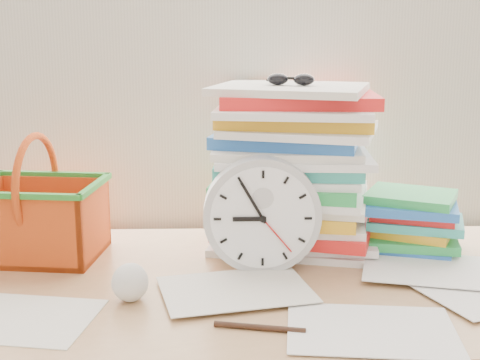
{
  "coord_description": "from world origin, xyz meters",
  "views": [
    {
      "loc": [
        -0.07,
        0.31,
        1.26
      ],
      "look_at": [
        -0.03,
        1.6,
        0.96
      ],
      "focal_mm": 50.0,
      "sensor_mm": 36.0,
      "label": 1
    }
  ],
  "objects_px": {
    "desk": "(254,312)",
    "clock": "(262,215)",
    "basket": "(38,197)",
    "book_stack": "(408,222)",
    "paper_stack": "(292,168)"
  },
  "relations": [
    {
      "from": "basket",
      "to": "clock",
      "type": "bearing_deg",
      "value": -4.79
    },
    {
      "from": "desk",
      "to": "book_stack",
      "type": "bearing_deg",
      "value": 24.34
    },
    {
      "from": "paper_stack",
      "to": "clock",
      "type": "bearing_deg",
      "value": -116.26
    },
    {
      "from": "clock",
      "to": "basket",
      "type": "bearing_deg",
      "value": 167.87
    },
    {
      "from": "book_stack",
      "to": "basket",
      "type": "relative_size",
      "value": 0.88
    },
    {
      "from": "clock",
      "to": "book_stack",
      "type": "height_order",
      "value": "clock"
    },
    {
      "from": "paper_stack",
      "to": "desk",
      "type": "bearing_deg",
      "value": -115.27
    },
    {
      "from": "desk",
      "to": "book_stack",
      "type": "xyz_separation_m",
      "value": [
        0.36,
        0.16,
        0.14
      ]
    },
    {
      "from": "clock",
      "to": "paper_stack",
      "type": "bearing_deg",
      "value": 63.74
    },
    {
      "from": "desk",
      "to": "basket",
      "type": "xyz_separation_m",
      "value": [
        -0.47,
        0.15,
        0.21
      ]
    },
    {
      "from": "book_stack",
      "to": "basket",
      "type": "height_order",
      "value": "basket"
    },
    {
      "from": "desk",
      "to": "paper_stack",
      "type": "distance_m",
      "value": 0.35
    },
    {
      "from": "desk",
      "to": "clock",
      "type": "xyz_separation_m",
      "value": [
        0.02,
        0.05,
        0.2
      ]
    },
    {
      "from": "clock",
      "to": "desk",
      "type": "bearing_deg",
      "value": -111.89
    },
    {
      "from": "desk",
      "to": "book_stack",
      "type": "relative_size",
      "value": 5.83
    }
  ]
}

